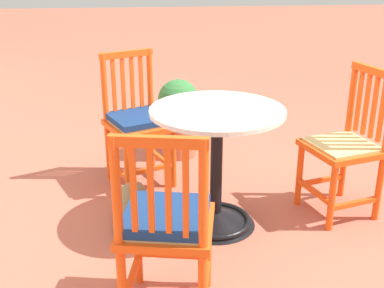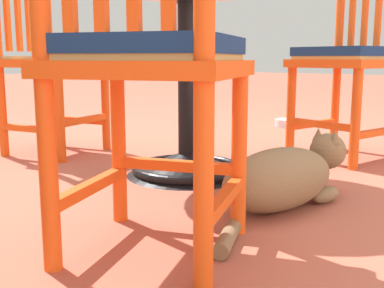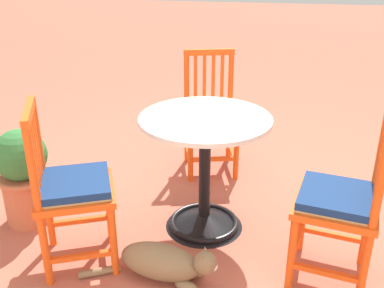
{
  "view_description": "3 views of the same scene",
  "coord_description": "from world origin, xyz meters",
  "px_view_note": "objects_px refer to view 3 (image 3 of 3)",
  "views": [
    {
      "loc": [
        -2.49,
        0.59,
        1.56
      ],
      "look_at": [
        0.19,
        0.32,
        0.49
      ],
      "focal_mm": 46.55,
      "sensor_mm": 36.0,
      "label": 1
    },
    {
      "loc": [
        1.49,
        1.42,
        0.45
      ],
      "look_at": [
        0.13,
        0.23,
        0.13
      ],
      "focal_mm": 45.01,
      "sensor_mm": 36.0,
      "label": 2
    },
    {
      "loc": [
        -0.26,
        2.53,
        1.61
      ],
      "look_at": [
        0.21,
        0.04,
        0.49
      ],
      "focal_mm": 41.92,
      "sensor_mm": 36.0,
      "label": 3
    }
  ],
  "objects_px": {
    "orange_chair_tucked_in": "(341,203)",
    "terracotta_planter": "(24,174)",
    "cafe_table": "(204,186)",
    "tabby_cat": "(166,263)",
    "orange_chair_near_fence": "(71,189)",
    "orange_chair_by_planter": "(211,116)"
  },
  "relations": [
    {
      "from": "orange_chair_near_fence",
      "to": "tabby_cat",
      "type": "xyz_separation_m",
      "value": [
        -0.52,
        0.06,
        -0.35
      ]
    },
    {
      "from": "orange_chair_near_fence",
      "to": "orange_chair_tucked_in",
      "type": "xyz_separation_m",
      "value": [
        -1.37,
        -0.12,
        0.0
      ]
    },
    {
      "from": "orange_chair_tucked_in",
      "to": "tabby_cat",
      "type": "height_order",
      "value": "orange_chair_tucked_in"
    },
    {
      "from": "orange_chair_tucked_in",
      "to": "terracotta_planter",
      "type": "relative_size",
      "value": 1.47
    },
    {
      "from": "orange_chair_near_fence",
      "to": "terracotta_planter",
      "type": "relative_size",
      "value": 1.47
    },
    {
      "from": "orange_chair_by_planter",
      "to": "orange_chair_near_fence",
      "type": "xyz_separation_m",
      "value": [
        0.55,
        1.26,
        0.01
      ]
    },
    {
      "from": "orange_chair_by_planter",
      "to": "orange_chair_near_fence",
      "type": "bearing_deg",
      "value": 66.37
    },
    {
      "from": "orange_chair_near_fence",
      "to": "terracotta_planter",
      "type": "xyz_separation_m",
      "value": [
        0.47,
        -0.31,
        -0.12
      ]
    },
    {
      "from": "orange_chair_tucked_in",
      "to": "tabby_cat",
      "type": "bearing_deg",
      "value": 12.24
    },
    {
      "from": "orange_chair_near_fence",
      "to": "orange_chair_tucked_in",
      "type": "distance_m",
      "value": 1.38
    },
    {
      "from": "orange_chair_near_fence",
      "to": "orange_chair_tucked_in",
      "type": "bearing_deg",
      "value": -174.87
    },
    {
      "from": "orange_chair_tucked_in",
      "to": "terracotta_planter",
      "type": "height_order",
      "value": "orange_chair_tucked_in"
    },
    {
      "from": "cafe_table",
      "to": "terracotta_planter",
      "type": "distance_m",
      "value": 1.12
    },
    {
      "from": "cafe_table",
      "to": "tabby_cat",
      "type": "xyz_separation_m",
      "value": [
        0.12,
        0.51,
        -0.19
      ]
    },
    {
      "from": "cafe_table",
      "to": "orange_chair_tucked_in",
      "type": "height_order",
      "value": "orange_chair_tucked_in"
    },
    {
      "from": "orange_chair_near_fence",
      "to": "tabby_cat",
      "type": "bearing_deg",
      "value": 173.26
    },
    {
      "from": "orange_chair_tucked_in",
      "to": "orange_chair_by_planter",
      "type": "bearing_deg",
      "value": -53.96
    },
    {
      "from": "orange_chair_by_planter",
      "to": "tabby_cat",
      "type": "relative_size",
      "value": 1.23
    },
    {
      "from": "terracotta_planter",
      "to": "orange_chair_by_planter",
      "type": "bearing_deg",
      "value": -137.18
    },
    {
      "from": "cafe_table",
      "to": "tabby_cat",
      "type": "bearing_deg",
      "value": 77.29
    },
    {
      "from": "orange_chair_by_planter",
      "to": "tabby_cat",
      "type": "bearing_deg",
      "value": 88.75
    },
    {
      "from": "orange_chair_tucked_in",
      "to": "orange_chair_near_fence",
      "type": "bearing_deg",
      "value": 5.13
    }
  ]
}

